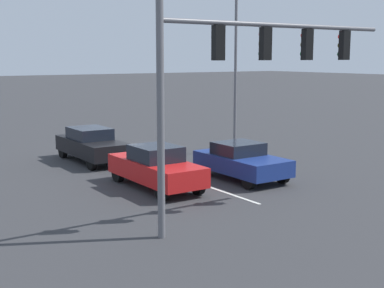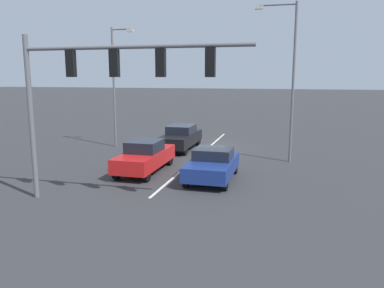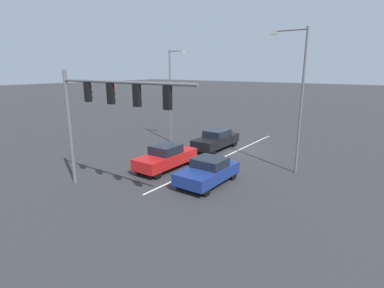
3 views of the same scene
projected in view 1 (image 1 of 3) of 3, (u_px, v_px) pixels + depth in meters
name	position (u px, v px, depth m)	size (l,w,h in m)	color
ground_plane	(112.00, 154.00, 26.81)	(240.00, 240.00, 0.00)	#333335
lane_stripe_left_divider	(137.00, 162.00, 24.69)	(0.12, 17.19, 0.01)	silver
car_navy_leftlane_front	(241.00, 161.00, 21.26)	(1.95, 4.04, 1.45)	navy
car_red_midlane_front	(156.00, 167.00, 19.75)	(1.74, 4.53, 1.60)	red
car_black_midlane_second	(91.00, 144.00, 24.77)	(1.78, 4.64, 1.58)	black
traffic_signal_gantry	(249.00, 63.00, 15.33)	(8.57, 0.37, 6.27)	slate
street_lamp_left_shoulder	(232.00, 54.00, 26.24)	(2.25, 0.24, 8.63)	slate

